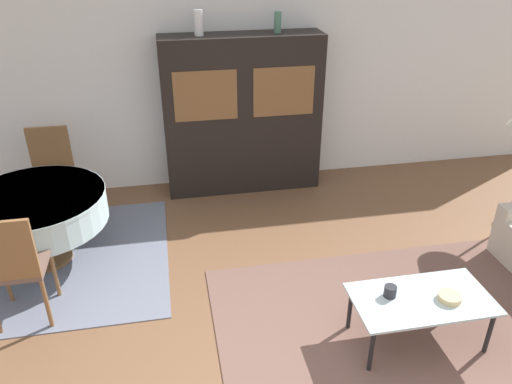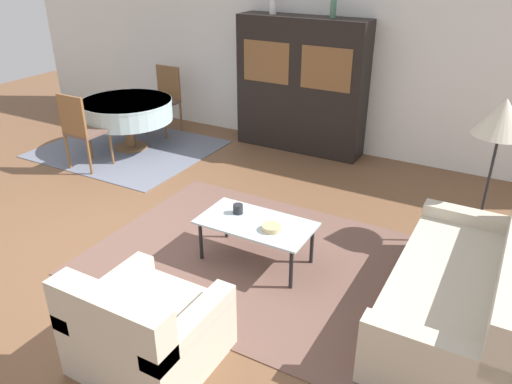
{
  "view_description": "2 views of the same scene",
  "coord_description": "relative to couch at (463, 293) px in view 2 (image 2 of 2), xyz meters",
  "views": [
    {
      "loc": [
        -0.5,
        -2.31,
        2.97
      ],
      "look_at": [
        0.2,
        1.4,
        0.95
      ],
      "focal_mm": 35.0,
      "sensor_mm": 36.0,
      "label": 1
    },
    {
      "loc": [
        3.29,
        -3.13,
        2.76
      ],
      "look_at": [
        1.32,
        0.4,
        0.75
      ],
      "focal_mm": 35.0,
      "sensor_mm": 36.0,
      "label": 2
    }
  ],
  "objects": [
    {
      "name": "ground_plane",
      "position": [
        -3.17,
        -0.43,
        -0.29
      ],
      "size": [
        14.0,
        14.0,
        0.0
      ],
      "primitive_type": "plane",
      "color": "brown"
    },
    {
      "name": "wall_back",
      "position": [
        -3.17,
        3.2,
        1.06
      ],
      "size": [
        10.0,
        0.06,
        2.7
      ],
      "color": "white",
      "rests_on": "ground_plane"
    },
    {
      "name": "area_rug",
      "position": [
        -1.91,
        0.0,
        -0.29
      ],
      "size": [
        3.05,
        2.35,
        0.01
      ],
      "color": "brown",
      "rests_on": "ground_plane"
    },
    {
      "name": "dining_rug",
      "position": [
        -4.99,
        1.62,
        -0.29
      ],
      "size": [
        2.41,
        2.07,
        0.01
      ],
      "color": "slate",
      "rests_on": "ground_plane"
    },
    {
      "name": "couch",
      "position": [
        0.0,
        0.0,
        0.0
      ],
      "size": [
        0.94,
        2.03,
        0.84
      ],
      "rotation": [
        0.0,
        0.0,
        1.57
      ],
      "color": "beige",
      "rests_on": "ground_plane"
    },
    {
      "name": "armchair",
      "position": [
        -1.9,
        -1.57,
        0.0
      ],
      "size": [
        0.92,
        0.88,
        0.81
      ],
      "color": "beige",
      "rests_on": "ground_plane"
    },
    {
      "name": "coffee_table",
      "position": [
        -1.85,
        -0.03,
        0.1
      ],
      "size": [
        1.08,
        0.58,
        0.42
      ],
      "color": "black",
      "rests_on": "area_rug"
    },
    {
      "name": "display_cabinet",
      "position": [
        -2.77,
        2.92,
        0.66
      ],
      "size": [
        1.88,
        0.45,
        1.9
      ],
      "color": "black",
      "rests_on": "ground_plane"
    },
    {
      "name": "dining_table",
      "position": [
        -4.97,
        1.67,
        0.3
      ],
      "size": [
        1.32,
        1.32,
        0.73
      ],
      "color": "brown",
      "rests_on": "dining_rug"
    },
    {
      "name": "dining_chair_near",
      "position": [
        -4.97,
        0.79,
        0.31
      ],
      "size": [
        0.44,
        0.44,
        1.04
      ],
      "color": "brown",
      "rests_on": "dining_rug"
    },
    {
      "name": "dining_chair_far",
      "position": [
        -4.97,
        2.56,
        0.31
      ],
      "size": [
        0.44,
        0.44,
        1.04
      ],
      "rotation": [
        0.0,
        0.0,
        3.14
      ],
      "color": "brown",
      "rests_on": "dining_rug"
    },
    {
      "name": "floor_lamp",
      "position": [
        -0.04,
        1.38,
        1.02
      ],
      "size": [
        0.51,
        0.51,
        1.52
      ],
      "color": "black",
      "rests_on": "ground_plane"
    },
    {
      "name": "cup",
      "position": [
        -2.09,
        0.04,
        0.19
      ],
      "size": [
        0.1,
        0.1,
        0.09
      ],
      "color": "#232328",
      "rests_on": "coffee_table"
    },
    {
      "name": "bowl",
      "position": [
        -1.66,
        -0.09,
        0.17
      ],
      "size": [
        0.18,
        0.18,
        0.05
      ],
      "color": "tan",
      "rests_on": "coffee_table"
    },
    {
      "name": "vase_tall",
      "position": [
        -3.24,
        2.92,
        1.74
      ],
      "size": [
        0.1,
        0.1,
        0.27
      ],
      "color": "white",
      "rests_on": "display_cabinet"
    },
    {
      "name": "vase_short",
      "position": [
        -2.35,
        2.92,
        1.72
      ],
      "size": [
        0.08,
        0.08,
        0.23
      ],
      "color": "#4C7A60",
      "rests_on": "display_cabinet"
    }
  ]
}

